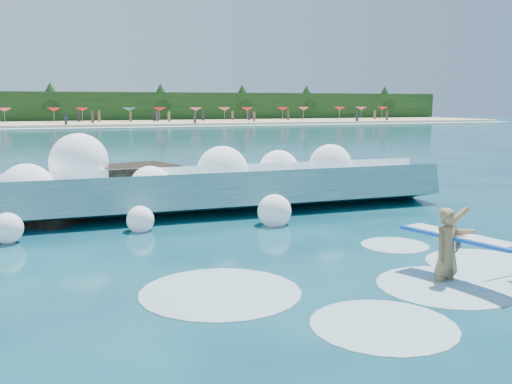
{
  "coord_description": "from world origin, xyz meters",
  "views": [
    {
      "loc": [
        -2.99,
        -10.27,
        3.25
      ],
      "look_at": [
        1.5,
        2.0,
        1.2
      ],
      "focal_mm": 40.0,
      "sensor_mm": 36.0,
      "label": 1
    }
  ],
  "objects": [
    {
      "name": "treeline",
      "position": [
        0.0,
        88.0,
        2.5
      ],
      "size": [
        140.0,
        4.0,
        5.0
      ],
      "primitive_type": "cube",
      "color": "black",
      "rests_on": "ground"
    },
    {
      "name": "breaking_wave",
      "position": [
        -0.98,
        6.39,
        0.59
      ],
      "size": [
        19.6,
        2.98,
        1.69
      ],
      "color": "teal",
      "rests_on": "ground"
    },
    {
      "name": "surfer_with_board",
      "position": [
        3.75,
        -2.07,
        0.62
      ],
      "size": [
        1.17,
        2.88,
        1.68
      ],
      "color": "#9D7749",
      "rests_on": "ground"
    },
    {
      "name": "beach_umbrellas",
      "position": [
        0.23,
        80.05,
        2.25
      ],
      "size": [
        112.27,
        6.42,
        0.5
      ],
      "color": "#EC456B",
      "rests_on": "ground"
    },
    {
      "name": "ground",
      "position": [
        0.0,
        0.0,
        0.0
      ],
      "size": [
        200.0,
        200.0,
        0.0
      ],
      "primitive_type": "plane",
      "color": "#083042",
      "rests_on": "ground"
    },
    {
      "name": "rock_cluster",
      "position": [
        -3.59,
        6.96,
        0.5
      ],
      "size": [
        8.51,
        3.67,
        1.59
      ],
      "color": "black",
      "rests_on": "ground"
    },
    {
      "name": "beachgoers",
      "position": [
        2.35,
        74.57,
        1.05
      ],
      "size": [
        106.58,
        13.33,
        1.94
      ],
      "color": "#3F332D",
      "rests_on": "ground"
    },
    {
      "name": "wave_spray",
      "position": [
        -1.21,
        6.41,
        1.15
      ],
      "size": [
        15.17,
        4.72,
        2.47
      ],
      "color": "white",
      "rests_on": "ground"
    },
    {
      "name": "wet_band",
      "position": [
        0.0,
        67.0,
        0.04
      ],
      "size": [
        140.0,
        5.0,
        0.08
      ],
      "primitive_type": "cube",
      "color": "silver",
      "rests_on": "ground"
    },
    {
      "name": "beach",
      "position": [
        0.0,
        78.0,
        0.2
      ],
      "size": [
        140.0,
        20.0,
        0.4
      ],
      "primitive_type": "cube",
      "color": "tan",
      "rests_on": "ground"
    },
    {
      "name": "surf_foam",
      "position": [
        2.57,
        -1.79,
        0.0
      ],
      "size": [
        9.17,
        5.94,
        0.14
      ],
      "color": "silver",
      "rests_on": "ground"
    }
  ]
}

